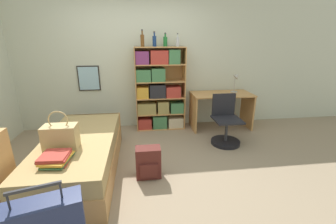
{
  "coord_description": "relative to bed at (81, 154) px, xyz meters",
  "views": [
    {
      "loc": [
        0.07,
        -2.85,
        1.76
      ],
      "look_at": [
        0.46,
        0.2,
        0.75
      ],
      "focal_mm": 24.0,
      "sensor_mm": 36.0,
      "label": 1
    }
  ],
  "objects": [
    {
      "name": "bottle_blue",
      "position": [
        1.57,
        1.45,
        1.46
      ],
      "size": [
        0.06,
        0.06,
        0.24
      ],
      "color": "#B7BCC1",
      "rests_on": "bookcase"
    },
    {
      "name": "bottle_clear",
      "position": [
        1.34,
        1.49,
        1.46
      ],
      "size": [
        0.08,
        0.08,
        0.25
      ],
      "color": "#1E6B2D",
      "rests_on": "bookcase"
    },
    {
      "name": "bookcase",
      "position": [
        1.2,
        1.45,
        0.52
      ],
      "size": [
        0.97,
        0.34,
        1.62
      ],
      "color": "tan",
      "rests_on": "ground_plane"
    },
    {
      "name": "desk_chair",
      "position": [
        2.29,
        0.6,
        0.02
      ],
      "size": [
        0.5,
        0.5,
        0.85
      ],
      "color": "black",
      "rests_on": "ground_plane"
    },
    {
      "name": "ground_plane",
      "position": [
        0.76,
        -0.02,
        -0.25
      ],
      "size": [
        14.0,
        14.0,
        0.0
      ],
      "primitive_type": "plane",
      "color": "gray"
    },
    {
      "name": "bottle_brown",
      "position": [
        1.13,
        1.44,
        1.47
      ],
      "size": [
        0.07,
        0.07,
        0.27
      ],
      "color": "navy",
      "rests_on": "bookcase"
    },
    {
      "name": "bed",
      "position": [
        0.0,
        0.0,
        0.0
      ],
      "size": [
        0.93,
        2.04,
        0.5
      ],
      "color": "tan",
      "rests_on": "ground_plane"
    },
    {
      "name": "desk_lamp",
      "position": [
        2.76,
        1.39,
        0.74
      ],
      "size": [
        0.19,
        0.14,
        0.41
      ],
      "color": "#ADA89E",
      "rests_on": "desk"
    },
    {
      "name": "handbag",
      "position": [
        -0.11,
        -0.31,
        0.41
      ],
      "size": [
        0.38,
        0.22,
        0.47
      ],
      "color": "tan",
      "rests_on": "bed"
    },
    {
      "name": "bottle_green",
      "position": [
        0.92,
        1.42,
        1.48
      ],
      "size": [
        0.07,
        0.07,
        0.3
      ],
      "color": "brown",
      "rests_on": "bookcase"
    },
    {
      "name": "book_stack_on_bed",
      "position": [
        -0.07,
        -0.64,
        0.3
      ],
      "size": [
        0.31,
        0.38,
        0.1
      ],
      "color": "#B2382D",
      "rests_on": "bed"
    },
    {
      "name": "wall_back",
      "position": [
        0.76,
        1.68,
        1.05
      ],
      "size": [
        10.0,
        0.09,
        2.6
      ],
      "color": "beige",
      "rests_on": "ground_plane"
    },
    {
      "name": "desk",
      "position": [
        2.45,
        1.32,
        0.25
      ],
      "size": [
        1.19,
        0.61,
        0.72
      ],
      "color": "tan",
      "rests_on": "ground_plane"
    },
    {
      "name": "backpack",
      "position": [
        0.91,
        -0.26,
        -0.04
      ],
      "size": [
        0.33,
        0.22,
        0.42
      ],
      "color": "#56231E",
      "rests_on": "ground_plane"
    }
  ]
}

